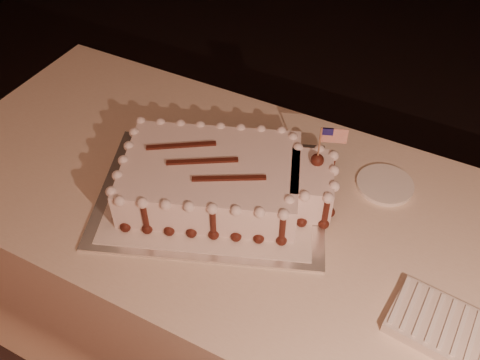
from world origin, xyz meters
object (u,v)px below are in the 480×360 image
at_px(sheet_cake, 224,179).
at_px(side_plate, 385,185).
at_px(cake_board, 212,194).
at_px(banquet_table, 347,329).
at_px(napkin_stack, 440,325).

relative_size(sheet_cake, side_plate, 3.83).
height_order(cake_board, side_plate, side_plate).
height_order(banquet_table, napkin_stack, napkin_stack).
xyz_separation_m(banquet_table, side_plate, (-0.03, 0.21, 0.38)).
distance_m(napkin_stack, side_plate, 0.41).
distance_m(banquet_table, sheet_cake, 0.58).
bearing_deg(sheet_cake, cake_board, -158.55).
bearing_deg(cake_board, napkin_stack, -32.12).
bearing_deg(side_plate, sheet_cake, -147.66).
relative_size(banquet_table, side_plate, 16.24).
height_order(banquet_table, side_plate, side_plate).
relative_size(cake_board, sheet_cake, 1.01).
relative_size(cake_board, napkin_stack, 2.74).
bearing_deg(banquet_table, napkin_stack, -35.61).
bearing_deg(cake_board, side_plate, 10.30).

